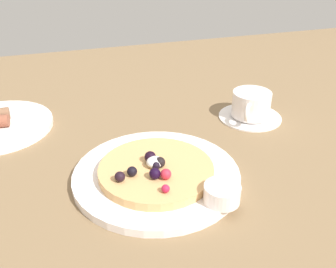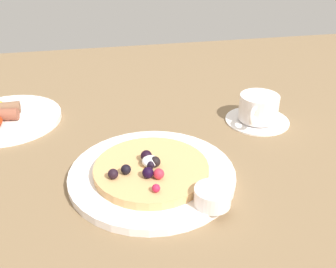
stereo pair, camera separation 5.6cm
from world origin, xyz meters
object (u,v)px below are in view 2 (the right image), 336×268
Objects in this scene: coffee_saucer at (257,120)px; coffee_cup at (259,107)px; pancake_plate at (152,175)px; breakfast_plate at (7,119)px; syrup_ramekin at (213,196)px.

coffee_cup is (-0.09, -0.12, 3.06)cm from coffee_saucer.
pancake_plate reaches higher than breakfast_plate.
syrup_ramekin is at bearing -124.86° from coffee_saucer.
coffee_cup is at bearing -11.53° from breakfast_plate.
breakfast_plate is at bearing 168.47° from coffee_cup.
pancake_plate is 1.23× the size of breakfast_plate.
coffee_cup reaches higher than coffee_saucer.
breakfast_plate is (-34.00, 36.15, -2.16)cm from syrup_ramekin.
pancake_plate is at bearing -147.96° from coffee_cup.
breakfast_plate is 1.68× the size of coffee_saucer.
syrup_ramekin is 0.55× the size of coffee_cup.
breakfast_plate is at bearing 135.52° from pancake_plate.
pancake_plate is 5.06× the size of syrup_ramekin.
pancake_plate is 29.72cm from coffee_saucer.
syrup_ramekin is at bearing -46.76° from breakfast_plate.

